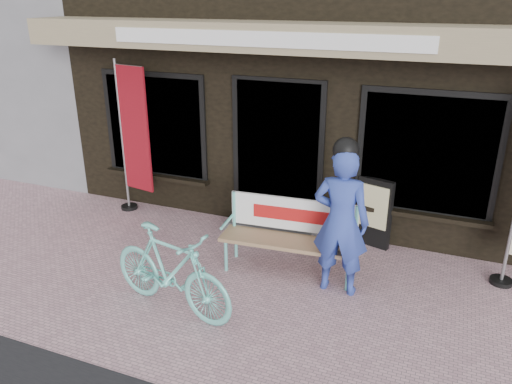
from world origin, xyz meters
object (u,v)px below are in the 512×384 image
at_px(person, 341,219).
at_px(bicycle, 171,270).
at_px(bench, 291,230).
at_px(menu_stand, 374,212).
at_px(nobori_red, 133,138).

relative_size(person, bicycle, 1.14).
distance_m(bench, menu_stand, 1.33).
bearing_deg(bench, bicycle, -129.73).
distance_m(bicycle, nobori_red, 2.91).
relative_size(bench, person, 0.93).
bearing_deg(bench, nobori_red, 159.40).
height_order(bicycle, nobori_red, nobori_red).
relative_size(nobori_red, menu_stand, 2.44).
bearing_deg(bench, person, -24.39).
bearing_deg(nobori_red, bench, -5.51).
distance_m(bicycle, menu_stand, 2.93).
height_order(bench, person, person).
xyz_separation_m(bicycle, menu_stand, (1.77, 2.33, 0.01)).
relative_size(bench, menu_stand, 1.77).
xyz_separation_m(bench, menu_stand, (0.85, 1.03, -0.04)).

